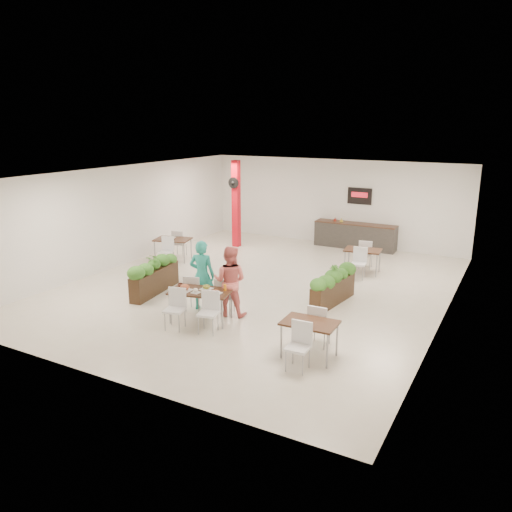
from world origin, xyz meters
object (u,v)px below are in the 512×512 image
at_px(service_counter, 355,235).
at_px(main_table, 200,295).
at_px(side_table_b, 363,253).
at_px(red_column, 236,203).
at_px(side_table_a, 173,242).
at_px(side_table_c, 310,328).
at_px(planter_right, 333,285).
at_px(diner_woman, 230,281).
at_px(diner_man, 202,275).
at_px(planter_left, 155,274).

bearing_deg(service_counter, main_table, -96.64).
bearing_deg(main_table, side_table_b, 68.71).
xyz_separation_m(red_column, main_table, (3.00, -6.68, -1.01)).
bearing_deg(side_table_a, main_table, -61.09).
relative_size(red_column, side_table_c, 1.96).
height_order(planter_right, side_table_a, planter_right).
height_order(service_counter, diner_woman, service_counter).
bearing_deg(side_table_c, planter_right, 99.71).
xyz_separation_m(red_column, planter_right, (5.34, -4.11, -1.14)).
height_order(diner_man, planter_left, diner_man).
relative_size(diner_man, side_table_c, 1.08).
height_order(service_counter, main_table, service_counter).
relative_size(planter_left, side_table_a, 1.25).
bearing_deg(planter_right, planter_left, -161.79).
relative_size(service_counter, side_table_b, 1.81).
relative_size(side_table_a, side_table_c, 1.02).
height_order(diner_woman, side_table_a, diner_woman).
xyz_separation_m(side_table_a, side_table_b, (6.03, 1.65, -0.01)).
bearing_deg(diner_woman, diner_man, -13.60).
xyz_separation_m(diner_woman, planter_left, (-2.65, 0.40, -0.33)).
bearing_deg(side_table_c, red_column, 127.78).
height_order(main_table, planter_right, planter_right).
height_order(main_table, side_table_b, same).
bearing_deg(side_table_b, red_column, 161.79).
distance_m(side_table_a, side_table_c, 8.15).
bearing_deg(side_table_b, side_table_a, -171.04).
bearing_deg(main_table, side_table_c, -9.86).
bearing_deg(side_table_c, side_table_a, 144.93).
bearing_deg(diner_woman, red_column, -74.06).
bearing_deg(side_table_b, diner_man, -123.82).
height_order(main_table, planter_left, planter_left).
bearing_deg(planter_right, main_table, -132.28).
height_order(service_counter, diner_man, service_counter).
distance_m(red_column, diner_woman, 6.97).
relative_size(planter_right, side_table_c, 1.21).
bearing_deg(planter_right, diner_man, -144.99).
xyz_separation_m(main_table, diner_woman, (0.41, 0.66, 0.22)).
bearing_deg(side_table_a, planter_right, -27.99).
bearing_deg(side_table_b, diner_woman, -116.04).
bearing_deg(diner_woman, side_table_b, -123.34).
bearing_deg(main_table, diner_man, 120.80).
bearing_deg(diner_man, side_table_c, 147.15).
bearing_deg(red_column, service_counter, 25.00).
bearing_deg(diner_man, planter_left, -25.82).
distance_m(red_column, side_table_c, 9.41).
bearing_deg(side_table_b, service_counter, 105.51).
distance_m(planter_left, planter_right, 4.82).
bearing_deg(red_column, side_table_c, -50.32).
distance_m(service_counter, diner_woman, 7.92).
height_order(diner_woman, planter_left, diner_woman).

